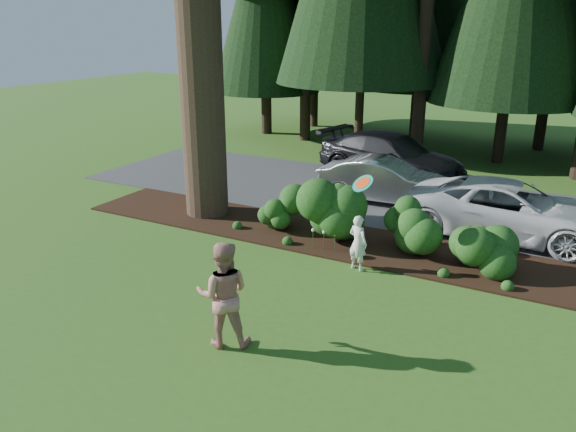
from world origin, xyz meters
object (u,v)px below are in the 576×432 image
Objects in this scene: car_dark_suv at (391,156)px; adult at (223,294)px; car_silver_wagon at (385,180)px; frisbee at (363,183)px; child at (358,243)px; car_white_suv at (509,210)px.

car_dark_suv is 12.14m from adult.
frisbee is (1.20, -5.17, 1.37)m from car_silver_wagon.
frisbee reaches higher than child.
car_white_suv is at bearing -108.07° from child.
frisbee is (1.92, -7.96, 1.24)m from car_dark_suv.
frisbee reaches higher than car_dark_suv.
child is (1.88, -8.00, -0.18)m from car_dark_suv.
car_silver_wagon is 4.15m from car_white_suv.
adult is 4.39m from frisbee.
frisbee is at bearing 145.87° from car_white_suv.
adult is (0.26, -9.31, 0.26)m from car_silver_wagon.
frisbee is at bearing -152.67° from car_dark_suv.
car_dark_suv is (-4.63, 4.16, 0.07)m from car_white_suv.
child is at bearing -153.00° from car_dark_suv.
car_dark_suv is at bearing 49.49° from car_white_suv.
car_white_suv is 6.22m from car_dark_suv.
adult is 3.39× the size of frisbee.
frisbee is (0.04, 0.04, 1.42)m from child.
car_dark_suv is 9.69× the size of frisbee.
adult reaches higher than child.
adult reaches higher than car_silver_wagon.
child is 2.30× the size of frisbee.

